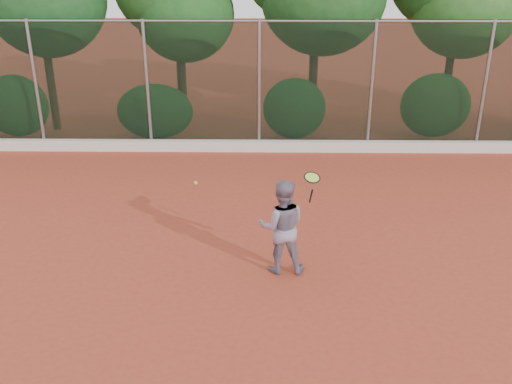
{
  "coord_description": "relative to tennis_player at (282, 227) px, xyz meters",
  "views": [
    {
      "loc": [
        0.13,
        -8.11,
        5.13
      ],
      "look_at": [
        0.0,
        1.0,
        1.25
      ],
      "focal_mm": 40.0,
      "sensor_mm": 36.0,
      "label": 1
    }
  ],
  "objects": [
    {
      "name": "chainlink_fence",
      "position": [
        -0.44,
        6.51,
        1.02
      ],
      "size": [
        24.09,
        0.09,
        3.5
      ],
      "color": "black",
      "rests_on": "ground"
    },
    {
      "name": "tennis_player",
      "position": [
        0.0,
        0.0,
        0.0
      ],
      "size": [
        0.82,
        0.64,
        1.67
      ],
      "primitive_type": "imported",
      "rotation": [
        0.0,
        0.0,
        3.15
      ],
      "color": "gray",
      "rests_on": "ground"
    },
    {
      "name": "tennis_ball_in_flight",
      "position": [
        -1.47,
        0.37,
        0.64
      ],
      "size": [
        0.07,
        0.07,
        0.07
      ],
      "color": "#ADCE2E",
      "rests_on": "ground"
    },
    {
      "name": "concrete_curb",
      "position": [
        -0.44,
        6.33,
        -0.69
      ],
      "size": [
        24.0,
        0.2,
        0.3
      ],
      "primitive_type": "cube",
      "color": "silver",
      "rests_on": "ground"
    },
    {
      "name": "tennis_racket",
      "position": [
        0.47,
        -0.07,
        0.88
      ],
      "size": [
        0.35,
        0.34,
        0.55
      ],
      "color": "black",
      "rests_on": "ground"
    },
    {
      "name": "ground",
      "position": [
        -0.44,
        -0.49,
        -0.84
      ],
      "size": [
        80.0,
        80.0,
        0.0
      ],
      "primitive_type": "plane",
      "color": "#A83D27",
      "rests_on": "ground"
    }
  ]
}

